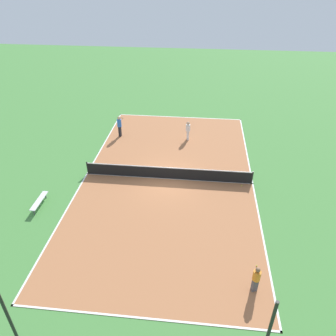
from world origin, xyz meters
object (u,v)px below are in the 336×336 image
Objects in this scene: player_near_blue at (119,125)px; fence_post_back_right at (6,312)px; bench at (39,201)px; tennis_ball_near_net at (242,186)px; tennis_net at (168,173)px; tennis_ball_midcourt at (257,266)px; player_center_orange at (256,278)px; player_near_white at (188,129)px.

fence_post_back_right reaches higher than player_near_blue.
bench is 13.18m from tennis_ball_near_net.
fence_post_back_right reaches higher than tennis_ball_near_net.
tennis_ball_near_net is at bearing 105.27° from bench.
tennis_net reaches higher than tennis_ball_near_net.
player_near_blue is 16.78m from tennis_ball_midcourt.
tennis_ball_midcourt is at bearing -153.73° from fence_post_back_right.
tennis_ball_near_net is at bearing -88.52° from tennis_ball_midcourt.
tennis_ball_midcourt is (-10.09, 13.37, -1.04)m from player_near_blue.
bench is at bearing -70.98° from fence_post_back_right.
player_center_orange is (-4.96, 8.72, 0.34)m from tennis_net.
player_near_white reaches higher than tennis_ball_near_net.
tennis_net is 6.17m from player_near_white.
player_near_blue is (-2.80, -9.93, 0.70)m from bench.
player_near_blue is at bearing -52.94° from tennis_ball_midcourt.
fence_post_back_right is (9.70, 3.51, 1.17)m from player_center_orange.
player_near_white is 1.11× the size of player_center_orange.
tennis_ball_near_net is at bearing -150.43° from player_near_white.
player_near_white is 0.89× the size of player_near_blue.
bench reaches higher than tennis_ball_midcourt.
player_center_orange is at bearing 89.12° from tennis_ball_near_net.
tennis_net is 2.87× the size of fence_post_back_right.
tennis_ball_near_net is 1.00× the size of tennis_ball_midcourt.
bench is 10.34m from player_near_blue.
tennis_ball_near_net is (-12.71, -3.47, -0.34)m from bench.
player_near_blue is (9.79, -14.80, 0.24)m from player_center_orange.
fence_post_back_right is (9.83, 11.85, 1.97)m from tennis_ball_near_net.
tennis_ball_near_net is (-9.91, 6.46, -1.04)m from player_near_blue.
player_near_white is 5.88m from player_near_blue.
player_near_white reaches higher than player_center_orange.
tennis_ball_midcourt is (-5.26, 7.29, -0.46)m from tennis_net.
player_center_orange reaches higher than tennis_ball_near_net.
tennis_net is 10.04m from player_center_orange.
bench is at bearing 136.26° from player_near_white.
player_near_white is at bearing -99.77° from tennis_net.
player_center_orange is (-12.59, 4.87, 0.46)m from bench.
tennis_ball_midcourt is (-0.31, -1.43, -0.80)m from player_center_orange.
fence_post_back_right is at bearing 68.80° from tennis_net.
player_center_orange is 10.38m from fence_post_back_right.
player_center_orange reaches higher than bench.
tennis_net is at bearing 167.69° from player_near_white.
player_center_orange is at bearing -139.32° from player_near_blue.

